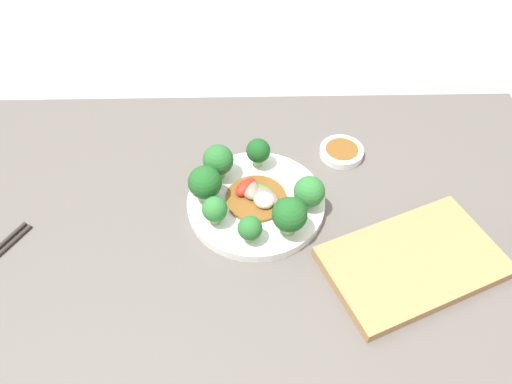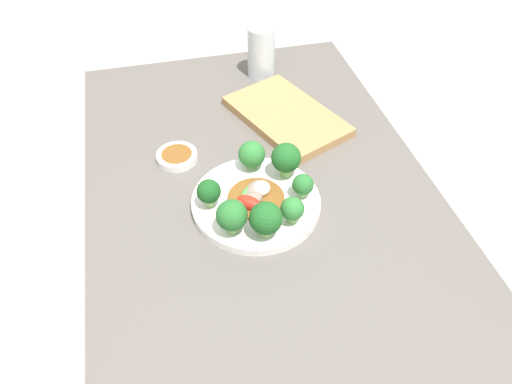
% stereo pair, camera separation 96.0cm
% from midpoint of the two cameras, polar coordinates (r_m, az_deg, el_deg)
% --- Properties ---
extents(table, '(1.20, 0.68, 0.76)m').
position_cam_midpoint_polar(table, '(1.12, -15.38, -31.49)').
color(table, '#5B5651').
rests_on(table, ground_plane).
extents(plate, '(0.24, 0.24, 0.02)m').
position_cam_midpoint_polar(plate, '(0.78, -22.98, -22.07)').
color(plate, white).
rests_on(plate, table).
extents(broccoli_southeast, '(0.06, 0.06, 0.07)m').
position_cam_midpoint_polar(broccoli_southeast, '(0.73, -29.38, -25.40)').
color(broccoli_southeast, '#7AAD5B').
rests_on(broccoli_southeast, plate).
extents(broccoli_northwest, '(0.06, 0.06, 0.07)m').
position_cam_midpoint_polar(broccoli_northwest, '(0.74, -18.35, -16.26)').
color(broccoli_northwest, '#7AAD5B').
rests_on(broccoli_northwest, plate).
extents(broccoli_north, '(0.04, 0.04, 0.05)m').
position_cam_midpoint_polar(broccoli_north, '(0.72, -16.82, -21.05)').
color(broccoli_north, '#89B76B').
rests_on(broccoli_north, plate).
extents(broccoli_east, '(0.06, 0.06, 0.07)m').
position_cam_midpoint_polar(broccoli_east, '(0.70, -24.99, -26.86)').
color(broccoli_east, '#89B76B').
rests_on(broccoli_east, plate).
extents(broccoli_south, '(0.04, 0.04, 0.06)m').
position_cam_midpoint_polar(broccoli_south, '(0.77, -30.53, -20.61)').
color(broccoli_south, '#89B76B').
rests_on(broccoli_south, plate).
extents(broccoli_northeast, '(0.04, 0.04, 0.06)m').
position_cam_midpoint_polar(broccoli_northeast, '(0.70, -20.09, -25.48)').
color(broccoli_northeast, '#70A356').
rests_on(broccoli_northeast, plate).
extents(broccoli_west, '(0.05, 0.05, 0.06)m').
position_cam_midpoint_polar(broccoli_west, '(0.78, -22.53, -14.70)').
color(broccoli_west, '#7AAD5B').
rests_on(broccoli_west, plate).
extents(stirfry_center, '(0.11, 0.11, 0.03)m').
position_cam_midpoint_polar(stirfry_center, '(0.76, -23.57, -21.42)').
color(stirfry_center, brown).
rests_on(stirfry_center, plate).
extents(drinking_glass, '(0.07, 0.07, 0.13)m').
position_cam_midpoint_polar(drinking_glass, '(1.00, -15.68, 4.43)').
color(drinking_glass, silver).
rests_on(drinking_glass, table).
extents(sauce_dish, '(0.09, 0.09, 0.02)m').
position_cam_midpoint_polar(sauce_dish, '(0.90, -30.44, -12.63)').
color(sauce_dish, white).
rests_on(sauce_dish, table).
extents(cutting_board, '(0.32, 0.26, 0.02)m').
position_cam_midpoint_polar(cutting_board, '(0.89, -13.91, -6.38)').
color(cutting_board, '#AD7F4C').
rests_on(cutting_board, table).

